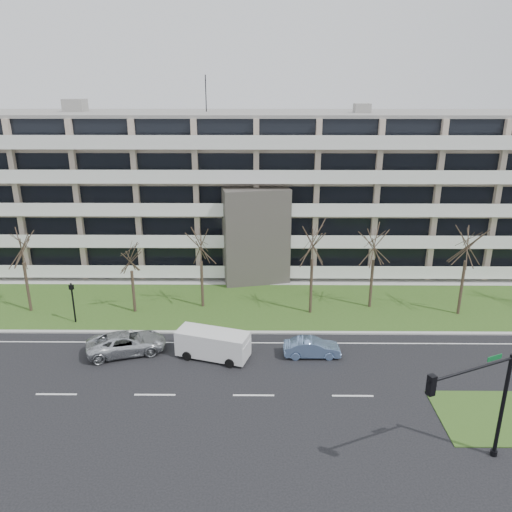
{
  "coord_description": "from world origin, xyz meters",
  "views": [
    {
      "loc": [
        0.37,
        -25.8,
        17.81
      ],
      "look_at": [
        0.06,
        10.0,
        5.5
      ],
      "focal_mm": 35.0,
      "sensor_mm": 36.0,
      "label": 1
    }
  ],
  "objects_px": {
    "traffic_signal": "(480,398)",
    "pedestrian_signal": "(73,298)",
    "silver_pickup": "(126,343)",
    "blue_sedan": "(312,348)",
    "white_van": "(214,342)"
  },
  "relations": [
    {
      "from": "white_van",
      "to": "traffic_signal",
      "type": "relative_size",
      "value": 0.87
    },
    {
      "from": "traffic_signal",
      "to": "pedestrian_signal",
      "type": "height_order",
      "value": "traffic_signal"
    },
    {
      "from": "silver_pickup",
      "to": "traffic_signal",
      "type": "relative_size",
      "value": 0.9
    },
    {
      "from": "silver_pickup",
      "to": "traffic_signal",
      "type": "bearing_deg",
      "value": -135.84
    },
    {
      "from": "white_van",
      "to": "pedestrian_signal",
      "type": "relative_size",
      "value": 1.57
    },
    {
      "from": "traffic_signal",
      "to": "pedestrian_signal",
      "type": "xyz_separation_m",
      "value": [
        -24.93,
        15.4,
        -1.76
      ]
    },
    {
      "from": "traffic_signal",
      "to": "pedestrian_signal",
      "type": "relative_size",
      "value": 1.8
    },
    {
      "from": "pedestrian_signal",
      "to": "traffic_signal",
      "type": "bearing_deg",
      "value": -8.25
    },
    {
      "from": "silver_pickup",
      "to": "white_van",
      "type": "bearing_deg",
      "value": -112.43
    },
    {
      "from": "blue_sedan",
      "to": "white_van",
      "type": "height_order",
      "value": "white_van"
    },
    {
      "from": "silver_pickup",
      "to": "pedestrian_signal",
      "type": "distance_m",
      "value": 7.15
    },
    {
      "from": "silver_pickup",
      "to": "pedestrian_signal",
      "type": "relative_size",
      "value": 1.61
    },
    {
      "from": "silver_pickup",
      "to": "blue_sedan",
      "type": "xyz_separation_m",
      "value": [
        12.92,
        -0.34,
        -0.11
      ]
    },
    {
      "from": "traffic_signal",
      "to": "blue_sedan",
      "type": "bearing_deg",
      "value": 98.6
    },
    {
      "from": "silver_pickup",
      "to": "traffic_signal",
      "type": "distance_m",
      "value": 22.64
    }
  ]
}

